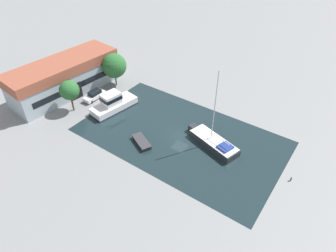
{
  "coord_description": "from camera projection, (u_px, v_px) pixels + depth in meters",
  "views": [
    {
      "loc": [
        -33.52,
        -21.13,
        33.47
      ],
      "look_at": [
        0.0,
        2.6,
        1.0
      ],
      "focal_mm": 32.0,
      "sensor_mm": 36.0,
      "label": 1
    }
  ],
  "objects": [
    {
      "name": "ground_plane",
      "position": [
        180.0,
        136.0,
        51.8
      ],
      "size": [
        440.0,
        440.0,
        0.0
      ],
      "primitive_type": "plane",
      "color": "gray"
    },
    {
      "name": "water_canal",
      "position": [
        180.0,
        136.0,
        51.8
      ],
      "size": [
        20.23,
        34.66,
        0.01
      ],
      "primitive_type": "cube",
      "color": "#19282D",
      "rests_on": "ground"
    },
    {
      "name": "warehouse_building",
      "position": [
        64.0,
        77.0,
        60.85
      ],
      "size": [
        23.27,
        9.88,
        7.03
      ],
      "rotation": [
        0.0,
        0.0,
        -0.1
      ],
      "color": "#99A8B2",
      "rests_on": "ground"
    },
    {
      "name": "quay_tree_near_building",
      "position": [
        69.0,
        90.0,
        55.13
      ],
      "size": [
        3.68,
        3.68,
        6.3
      ],
      "color": "brown",
      "rests_on": "ground"
    },
    {
      "name": "quay_tree_by_water",
      "position": [
        114.0,
        66.0,
        62.56
      ],
      "size": [
        5.15,
        5.15,
        7.16
      ],
      "color": "brown",
      "rests_on": "ground"
    },
    {
      "name": "parked_car",
      "position": [
        95.0,
        95.0,
        60.56
      ],
      "size": [
        4.82,
        1.79,
        1.71
      ],
      "rotation": [
        0.0,
        0.0,
        1.56
      ],
      "color": "silver",
      "rests_on": "ground"
    },
    {
      "name": "sailboat_moored",
      "position": [
        213.0,
        142.0,
        49.5
      ],
      "size": [
        5.46,
        10.33,
        13.71
      ],
      "rotation": [
        0.0,
        0.0,
        -0.29
      ],
      "color": "#23282D",
      "rests_on": "water_canal"
    },
    {
      "name": "motor_cruiser",
      "position": [
        113.0,
        104.0,
        57.27
      ],
      "size": [
        9.64,
        4.96,
        3.67
      ],
      "rotation": [
        0.0,
        0.0,
        1.4
      ],
      "color": "white",
      "rests_on": "water_canal"
    },
    {
      "name": "small_dinghy",
      "position": [
        142.0,
        142.0,
        50.02
      ],
      "size": [
        3.44,
        4.66,
        0.7
      ],
      "rotation": [
        0.0,
        0.0,
        2.7
      ],
      "color": "#23282D",
      "rests_on": "water_canal"
    },
    {
      "name": "mooring_bollard",
      "position": [
        291.0,
        179.0,
        43.61
      ],
      "size": [
        0.23,
        0.23,
        0.69
      ],
      "color": "#47474C",
      "rests_on": "ground"
    }
  ]
}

